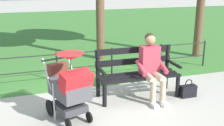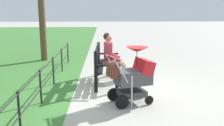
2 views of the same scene
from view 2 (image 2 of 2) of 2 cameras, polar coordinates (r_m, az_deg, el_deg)
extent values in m
plane|color=#ADA89E|center=(5.86, -0.70, -6.57)|extent=(60.00, 60.00, 0.00)
cube|color=black|center=(6.46, -2.43, -0.64)|extent=(1.60, 0.13, 0.04)
cube|color=black|center=(6.46, -0.83, -0.64)|extent=(1.60, 0.13, 0.04)
cube|color=black|center=(6.46, 0.77, -0.63)|extent=(1.60, 0.13, 0.04)
cube|color=black|center=(6.42, -3.34, 1.27)|extent=(1.60, 0.07, 0.12)
cube|color=black|center=(6.38, -3.36, 3.30)|extent=(1.60, 0.07, 0.12)
cylinder|color=black|center=(7.24, 0.78, -1.03)|extent=(0.08, 0.08, 0.45)
cylinder|color=black|center=(7.19, -3.04, 0.90)|extent=(0.08, 0.08, 0.95)
cube|color=black|center=(7.15, -0.81, 2.12)|extent=(0.06, 0.56, 0.04)
cylinder|color=black|center=(5.79, 1.13, -4.48)|extent=(0.08, 0.08, 0.45)
cylinder|color=black|center=(5.73, -3.67, -2.09)|extent=(0.08, 0.08, 0.95)
cube|color=black|center=(5.68, -0.87, -0.57)|extent=(0.06, 0.56, 0.04)
cylinder|color=tan|center=(6.76, 1.01, 0.13)|extent=(0.15, 0.40, 0.14)
cylinder|color=tan|center=(6.56, 1.05, -0.24)|extent=(0.15, 0.40, 0.14)
cylinder|color=tan|center=(6.82, 2.68, -1.80)|extent=(0.11, 0.11, 0.47)
cylinder|color=tan|center=(6.63, 2.78, -2.22)|extent=(0.11, 0.11, 0.47)
cube|color=silver|center=(6.88, 3.33, -3.41)|extent=(0.10, 0.22, 0.07)
cube|color=silver|center=(6.69, 3.44, -3.87)|extent=(0.10, 0.22, 0.07)
cube|color=#B23847|center=(6.61, -0.87, 2.32)|extent=(0.36, 0.23, 0.56)
cylinder|color=#B23847|center=(6.84, 0.15, 1.82)|extent=(0.10, 0.43, 0.23)
cylinder|color=#B23847|center=(6.41, 0.20, 1.09)|extent=(0.10, 0.43, 0.23)
sphere|color=#A37556|center=(6.55, -0.88, 5.77)|extent=(0.20, 0.20, 0.20)
sphere|color=black|center=(6.54, -1.15, 6.03)|extent=(0.19, 0.19, 0.19)
cylinder|color=black|center=(5.29, 0.42, -7.12)|extent=(0.11, 0.28, 0.28)
cylinder|color=black|center=(4.88, 2.27, -8.81)|extent=(0.11, 0.28, 0.28)
cylinder|color=black|center=(5.49, 6.50, -7.00)|extent=(0.08, 0.18, 0.18)
cylinder|color=black|center=(5.17, 8.35, -8.29)|extent=(0.08, 0.18, 0.18)
cube|color=#38383D|center=(5.16, 4.45, -6.69)|extent=(0.56, 0.62, 0.12)
cylinder|color=silver|center=(5.30, 2.46, -4.98)|extent=(0.03, 0.03, 0.65)
cylinder|color=silver|center=(4.89, 4.48, -6.49)|extent=(0.03, 0.03, 0.65)
cube|color=#47474C|center=(5.07, 4.71, -3.14)|extent=(0.64, 0.79, 0.28)
cube|color=red|center=(5.13, 7.20, -0.73)|extent=(0.55, 0.44, 0.33)
cylinder|color=black|center=(4.82, 0.02, 0.96)|extent=(0.50, 0.19, 0.03)
cylinder|color=silver|center=(5.11, 0.22, -0.68)|extent=(0.12, 0.29, 0.49)
cylinder|color=silver|center=(4.69, 2.11, -1.88)|extent=(0.12, 0.29, 0.49)
cone|color=red|center=(4.99, 5.67, 3.04)|extent=(0.55, 0.55, 0.10)
cylinder|color=black|center=(5.02, 5.62, 1.02)|extent=(0.01, 0.01, 0.30)
cube|color=brown|center=(4.88, 0.24, -1.55)|extent=(0.35, 0.25, 0.28)
cube|color=black|center=(7.47, 1.26, -1.45)|extent=(0.32, 0.14, 0.24)
torus|color=black|center=(7.43, 1.27, -0.17)|extent=(0.16, 0.02, 0.16)
cylinder|color=black|center=(9.03, -9.93, 2.29)|extent=(0.04, 0.04, 0.70)
cylinder|color=black|center=(7.77, -11.26, 0.60)|extent=(0.04, 0.04, 0.70)
cylinder|color=black|center=(6.52, -13.10, -1.75)|extent=(0.04, 0.04, 0.70)
cylinder|color=black|center=(5.29, -15.80, -5.18)|extent=(0.04, 0.04, 0.70)
cylinder|color=black|center=(4.12, -20.16, -10.59)|extent=(0.04, 0.04, 0.70)
cylinder|color=black|center=(5.83, -14.46, -0.44)|extent=(6.51, 0.02, 0.02)
cylinder|color=black|center=(5.91, -14.28, -3.75)|extent=(6.51, 0.02, 0.02)
cylinder|color=brown|center=(9.50, -15.59, 11.87)|extent=(0.24, 0.24, 3.79)
camera|label=1|loc=(6.34, 47.80, 11.32)|focal=44.25mm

